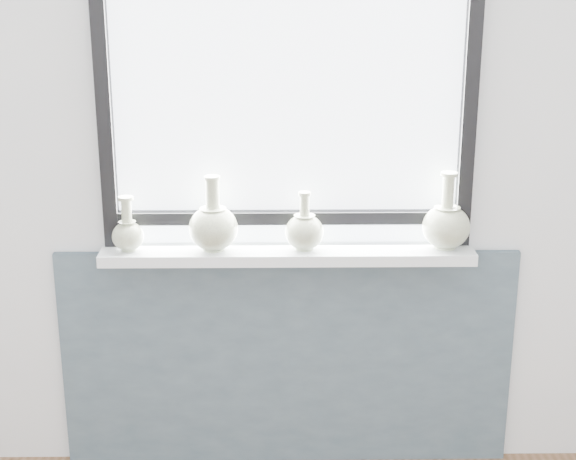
{
  "coord_description": "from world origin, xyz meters",
  "views": [
    {
      "loc": [
        -0.04,
        -1.24,
        1.93
      ],
      "look_at": [
        0.0,
        1.55,
        1.02
      ],
      "focal_mm": 55.0,
      "sensor_mm": 36.0,
      "label": 1
    }
  ],
  "objects_px": {
    "vase_b": "(213,226)",
    "vase_a": "(128,233)",
    "windowsill": "(287,253)",
    "vase_c": "(304,230)",
    "vase_d": "(446,224)"
  },
  "relations": [
    {
      "from": "vase_b",
      "to": "vase_a",
      "type": "bearing_deg",
      "value": -179.75
    },
    {
      "from": "vase_a",
      "to": "vase_b",
      "type": "relative_size",
      "value": 0.73
    },
    {
      "from": "windowsill",
      "to": "vase_b",
      "type": "bearing_deg",
      "value": -177.29
    },
    {
      "from": "vase_c",
      "to": "vase_d",
      "type": "bearing_deg",
      "value": 0.84
    },
    {
      "from": "vase_a",
      "to": "vase_d",
      "type": "bearing_deg",
      "value": 0.61
    },
    {
      "from": "vase_c",
      "to": "vase_b",
      "type": "bearing_deg",
      "value": -179.43
    },
    {
      "from": "vase_d",
      "to": "windowsill",
      "type": "bearing_deg",
      "value": 179.82
    },
    {
      "from": "vase_c",
      "to": "vase_d",
      "type": "distance_m",
      "value": 0.5
    },
    {
      "from": "vase_c",
      "to": "vase_d",
      "type": "relative_size",
      "value": 0.76
    },
    {
      "from": "vase_b",
      "to": "vase_c",
      "type": "relative_size",
      "value": 1.28
    },
    {
      "from": "vase_b",
      "to": "vase_d",
      "type": "relative_size",
      "value": 0.97
    },
    {
      "from": "vase_b",
      "to": "vase_c",
      "type": "bearing_deg",
      "value": 0.57
    },
    {
      "from": "windowsill",
      "to": "vase_a",
      "type": "bearing_deg",
      "value": -178.61
    },
    {
      "from": "windowsill",
      "to": "vase_d",
      "type": "bearing_deg",
      "value": -0.18
    },
    {
      "from": "vase_a",
      "to": "vase_c",
      "type": "distance_m",
      "value": 0.62
    }
  ]
}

